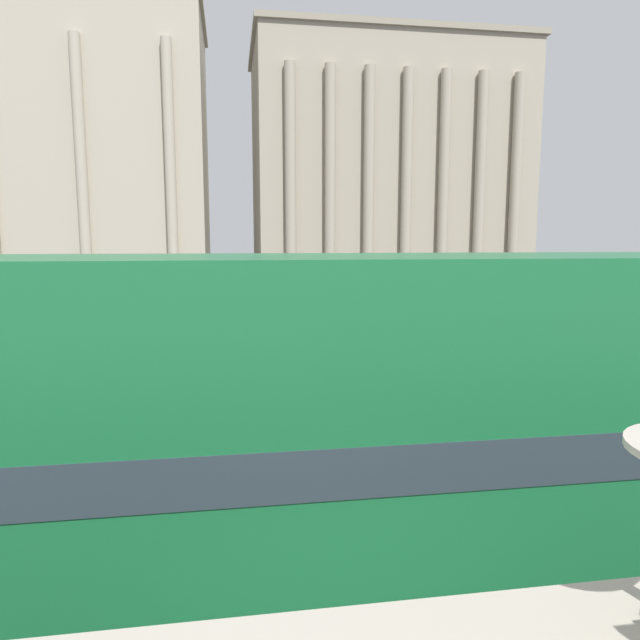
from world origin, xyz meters
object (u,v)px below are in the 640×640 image
Objects in this scene: pedestrian_blue at (210,310)px; plaza_building_left at (59,153)px; double_decker_bus at (360,440)px; traffic_light_near at (442,316)px; car_white at (197,321)px; pedestrian_red at (472,322)px; plaza_building_right at (383,171)px; traffic_light_far at (230,288)px; pedestrian_black at (45,329)px; traffic_light_mid at (453,305)px; pedestrian_yellow at (417,312)px.

plaza_building_left is at bearing 161.72° from pedestrian_blue.
double_decker_bus is 0.40× the size of plaza_building_left.
car_white is at bearing 114.48° from traffic_light_near.
pedestrian_red is at bearing 62.58° from traffic_light_near.
plaza_building_right is 31.09m from traffic_light_far.
pedestrian_red is at bearing -26.00° from traffic_light_far.
traffic_light_near is (-9.70, -41.64, -8.47)m from plaza_building_right.
car_white is 2.55× the size of pedestrian_black.
car_white is at bearing -121.30° from plaza_building_right.
pedestrian_blue is (-2.42, 23.42, -1.38)m from double_decker_bus.
double_decker_bus is 3.26× the size of traffic_light_far.
plaza_building_left is 8.34× the size of traffic_light_mid.
pedestrian_yellow is at bearing 83.63° from traffic_light_mid.
pedestrian_red is at bearing 19.90° from pedestrian_blue.
traffic_light_near is 16.65m from traffic_light_far.
pedestrian_blue is at bearing 137.53° from traffic_light_mid.
plaza_building_right reaches higher than car_white.
pedestrian_red is (9.25, 18.06, -1.47)m from double_decker_bus.
plaza_building_right reaches higher than traffic_light_far.
traffic_light_mid is 11.92m from traffic_light_far.
pedestrian_blue is (6.51, 4.50, 0.11)m from pedestrian_black.
plaza_building_left is 6.43× the size of traffic_light_near.
plaza_building_right is at bearing 51.47° from car_white.
traffic_light_near reaches higher than car_white.
traffic_light_near is at bearing 61.96° from double_decker_bus.
traffic_light_near is 1.00× the size of car_white.
car_white is 2.31× the size of pedestrian_yellow.
pedestrian_yellow is at bearing 68.56° from double_decker_bus.
pedestrian_red is 0.92× the size of pedestrian_yellow.
pedestrian_blue is (-9.43, 8.63, -1.07)m from traffic_light_mid.
traffic_light_near is at bearing -72.75° from car_white.
traffic_light_near is 16.26m from car_white.
traffic_light_near is at bearing 2.33° from pedestrian_black.
pedestrian_black is at bearing -38.96° from pedestrian_yellow.
plaza_building_right is at bearing 73.34° from double_decker_bus.
car_white is at bearing -51.80° from pedestrian_yellow.
traffic_light_far is 8.79m from pedestrian_black.
double_decker_bus is 8.30m from traffic_light_near.
pedestrian_red is at bearing 55.64° from traffic_light_mid.
plaza_building_left is 40.30m from pedestrian_yellow.
car_white is (-16.39, -26.95, -10.49)m from plaza_building_right.
pedestrian_black is 7.92m from pedestrian_blue.
traffic_light_mid is 6.43m from pedestrian_yellow.
double_decker_bus reaches higher than traffic_light_near.
traffic_light_far is 1.99× the size of pedestrian_black.
double_decker_bus is 20.34m from pedestrian_red.
pedestrian_blue is at bearing 79.25° from pedestrian_black.
pedestrian_black is (-7.55, -4.33, -1.22)m from traffic_light_far.
pedestrian_red reaches higher than pedestrian_black.
plaza_building_right is at bearing 98.02° from pedestrian_black.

